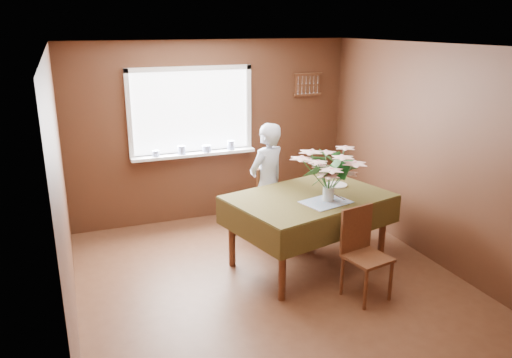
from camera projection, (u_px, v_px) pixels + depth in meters
name	position (u px, v px, depth m)	size (l,w,h in m)	color
floor	(274.00, 286.00, 5.36)	(4.50, 4.50, 0.00)	#4E2C1B
ceiling	(277.00, 46.00, 4.61)	(4.50, 4.50, 0.00)	white
wall_back	(212.00, 132.00, 6.99)	(4.00, 4.00, 0.00)	brown
wall_front	(424.00, 277.00, 2.98)	(4.00, 4.00, 0.00)	brown
wall_left	(63.00, 199.00, 4.30)	(4.50, 4.50, 0.00)	brown
wall_right	(437.00, 157.00, 5.67)	(4.50, 4.50, 0.00)	brown
window_assembly	(193.00, 126.00, 6.81)	(1.72, 0.20, 1.22)	white
spoon_rack	(308.00, 84.00, 7.28)	(0.44, 0.05, 0.33)	brown
dining_table	(309.00, 204.00, 5.66)	(1.98, 1.58, 0.85)	brown
chair_far	(259.00, 198.00, 6.48)	(0.59, 0.59, 0.99)	brown
chair_near	(362.00, 249.00, 5.07)	(0.47, 0.47, 0.94)	brown
seated_woman	(267.00, 184.00, 6.27)	(0.57, 0.37, 1.55)	white
flower_bouquet	(330.00, 169.00, 5.35)	(0.64, 0.64, 0.55)	white
side_plate	(336.00, 185.00, 5.97)	(0.26, 0.26, 0.01)	white
table_knife	(338.00, 196.00, 5.57)	(0.02, 0.25, 0.00)	silver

